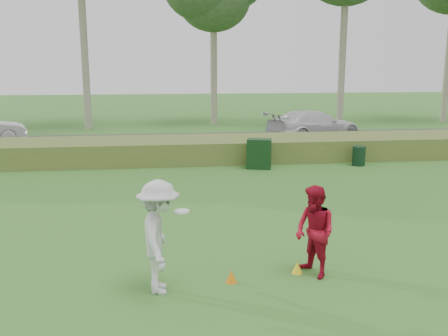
{
  "coord_description": "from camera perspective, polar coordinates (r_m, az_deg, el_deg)",
  "views": [
    {
      "loc": [
        -1.65,
        -8.64,
        3.96
      ],
      "look_at": [
        0.0,
        4.0,
        1.3
      ],
      "focal_mm": 40.0,
      "sensor_mm": 36.0,
      "label": 1
    }
  ],
  "objects": [
    {
      "name": "ground",
      "position": [
        9.65,
        3.15,
        -12.47
      ],
      "size": [
        120.0,
        120.0,
        0.0
      ],
      "primitive_type": "plane",
      "color": "#2B6421",
      "rests_on": "ground"
    },
    {
      "name": "reed_strip",
      "position": [
        21.0,
        -2.83,
        2.15
      ],
      "size": [
        80.0,
        3.0,
        0.9
      ],
      "primitive_type": "cube",
      "color": "#4E6327",
      "rests_on": "ground"
    },
    {
      "name": "park_road",
      "position": [
        25.99,
        -3.72,
        3.06
      ],
      "size": [
        80.0,
        6.0,
        0.06
      ],
      "primitive_type": "cube",
      "color": "#2D2D2D",
      "rests_on": "ground"
    },
    {
      "name": "player_white",
      "position": [
        8.84,
        -7.42,
        -7.81
      ],
      "size": [
        0.92,
        1.31,
        2.02
      ],
      "rotation": [
        0.0,
        0.0,
        1.56
      ],
      "color": "silver",
      "rests_on": "ground"
    },
    {
      "name": "player_red",
      "position": [
        9.59,
        10.33,
        -7.18
      ],
      "size": [
        0.95,
        1.04,
        1.75
      ],
      "primitive_type": "imported",
      "rotation": [
        0.0,
        0.0,
        -1.16
      ],
      "color": "maroon",
      "rests_on": "ground"
    },
    {
      "name": "cone_orange",
      "position": [
        9.43,
        0.84,
        -12.28
      ],
      "size": [
        0.21,
        0.21,
        0.23
      ],
      "primitive_type": "cone",
      "color": "orange",
      "rests_on": "ground"
    },
    {
      "name": "cone_yellow",
      "position": [
        9.9,
        8.36,
        -11.19
      ],
      "size": [
        0.21,
        0.21,
        0.23
      ],
      "primitive_type": "cone",
      "color": "yellow",
      "rests_on": "ground"
    },
    {
      "name": "utility_cabinet",
      "position": [
        19.26,
        4.03,
        1.63
      ],
      "size": [
        1.04,
        0.8,
        1.15
      ],
      "primitive_type": "cube",
      "rotation": [
        0.0,
        0.0,
        -0.27
      ],
      "color": "black",
      "rests_on": "ground"
    },
    {
      "name": "trash_bin",
      "position": [
        20.52,
        15.15,
        1.34
      ],
      "size": [
        0.57,
        0.57,
        0.77
      ],
      "primitive_type": "cylinder",
      "rotation": [
        0.0,
        0.0,
        -0.11
      ],
      "color": "black",
      "rests_on": "ground"
    },
    {
      "name": "car_right",
      "position": [
        26.69,
        10.24,
        4.86
      ],
      "size": [
        5.7,
        3.91,
        1.53
      ],
      "primitive_type": "imported",
      "rotation": [
        0.0,
        0.0,
        1.94
      ],
      "color": "silver",
      "rests_on": "park_road"
    }
  ]
}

